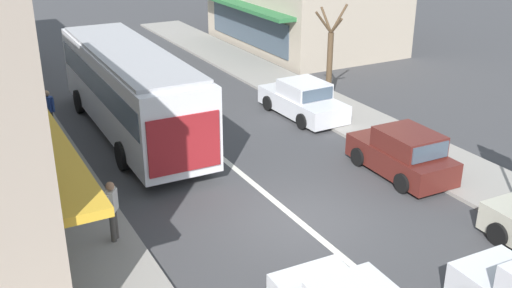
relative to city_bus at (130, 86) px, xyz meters
The scene contains 11 objects.
ground_plane 8.93m from the city_bus, 77.11° to the right, with size 140.00×140.00×0.00m, color #3F3F42.
lane_centre_line 5.26m from the city_bus, 66.65° to the right, with size 0.20×28.00×0.01m, color silver.
sidewalk_left 5.76m from the city_bus, 152.68° to the right, with size 5.20×44.00×0.14m, color gray.
kerb_right 8.72m from the city_bus, 17.11° to the right, with size 2.80×44.00×0.12m, color gray.
city_bus is the anchor object (origin of this frame).
parked_hatchback_kerb_second 10.01m from the city_bus, 49.63° to the right, with size 1.88×3.74×1.54m.
parked_sedan_kerb_third 6.91m from the city_bus, 11.60° to the right, with size 1.98×4.24×1.47m.
traffic_light_downstreet 12.19m from the city_bus, 98.57° to the left, with size 0.33×0.24×4.20m.
street_tree_right 8.29m from the city_bus, ahead, with size 1.57×1.50×4.27m.
pedestrian_with_handbag_near 7.89m from the city_bus, 111.14° to the right, with size 0.48×0.62×1.63m.
pedestrian_browsing_midblock 3.12m from the city_bus, 156.16° to the left, with size 0.40×0.45×1.63m.
Camera 1 is at (-7.91, -12.15, 8.27)m, focal length 42.00 mm.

